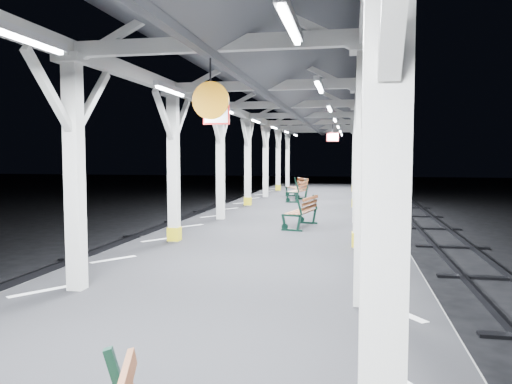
% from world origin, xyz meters
% --- Properties ---
extents(ground, '(120.00, 120.00, 0.00)m').
position_xyz_m(ground, '(0.00, 0.00, 0.00)').
color(ground, black).
rests_on(ground, ground).
extents(platform, '(6.00, 50.00, 1.00)m').
position_xyz_m(platform, '(0.00, 0.00, 0.50)').
color(platform, black).
rests_on(platform, ground).
extents(hazard_stripes_left, '(1.00, 48.00, 0.01)m').
position_xyz_m(hazard_stripes_left, '(-2.45, 0.00, 1.00)').
color(hazard_stripes_left, silver).
rests_on(hazard_stripes_left, platform).
extents(hazard_stripes_right, '(1.00, 48.00, 0.01)m').
position_xyz_m(hazard_stripes_right, '(2.45, 0.00, 1.00)').
color(hazard_stripes_right, silver).
rests_on(hazard_stripes_right, platform).
extents(canopy, '(5.40, 49.00, 4.65)m').
position_xyz_m(canopy, '(0.00, -0.02, 4.56)').
color(canopy, silver).
rests_on(canopy, platform).
extents(bench_mid, '(0.85, 1.62, 0.84)m').
position_xyz_m(bench_mid, '(0.61, 4.74, 1.45)').
color(bench_mid, black).
rests_on(bench_mid, platform).
extents(bench_far, '(0.79, 1.62, 0.84)m').
position_xyz_m(bench_far, '(-0.28, 12.26, 1.45)').
color(bench_far, black).
rests_on(bench_far, platform).
extents(bench_extra, '(1.20, 1.73, 0.88)m').
position_xyz_m(bench_extra, '(-0.50, 14.05, 1.47)').
color(bench_extra, black).
rests_on(bench_extra, platform).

